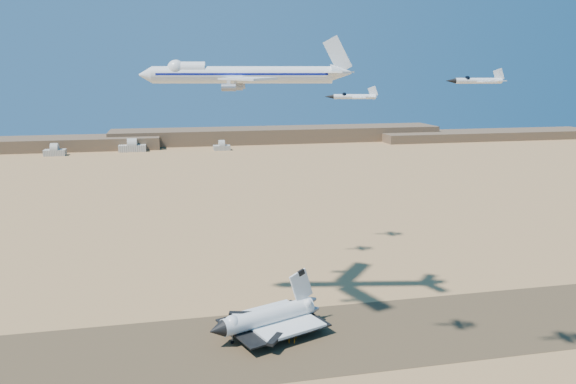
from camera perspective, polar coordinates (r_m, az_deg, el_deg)
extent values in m
plane|color=#A57949|center=(192.17, -4.74, -15.35)|extent=(1200.00, 1200.00, 0.00)
cube|color=brown|center=(192.15, -4.74, -15.34)|extent=(600.00, 50.00, 0.06)
cube|color=brown|center=(727.51, -0.95, 5.85)|extent=(420.00, 60.00, 18.00)
cube|color=brown|center=(803.42, 19.58, 5.49)|extent=(300.00, 60.00, 11.00)
cube|color=beige|center=(655.85, -22.59, 3.72)|extent=(22.00, 14.00, 6.50)
cube|color=beige|center=(660.91, -15.52, 4.31)|extent=(30.00, 15.00, 7.50)
cube|color=beige|center=(652.82, -6.75, 4.49)|extent=(19.00, 12.50, 5.50)
cylinder|color=silver|center=(197.24, -2.07, -12.50)|extent=(33.82, 17.58, 5.94)
cone|color=black|center=(189.05, -7.24, -13.74)|extent=(6.46, 6.96, 5.64)
sphere|color=silver|center=(190.86, -5.72, -13.15)|extent=(5.51, 5.51, 5.51)
cube|color=silver|center=(200.26, -1.00, -12.86)|extent=(30.83, 32.06, 0.95)
cube|color=black|center=(199.46, -1.53, -13.13)|extent=(38.75, 35.06, 0.53)
cube|color=silver|center=(200.82, 1.33, -9.47)|extent=(9.45, 4.18, 12.21)
cylinder|color=gray|center=(193.28, -5.69, -14.63)|extent=(0.38, 0.38, 3.39)
cylinder|color=black|center=(193.78, -5.68, -14.93)|extent=(1.26, 0.86, 1.17)
cylinder|color=gray|center=(198.22, 0.37, -13.85)|extent=(0.38, 0.38, 3.39)
cylinder|color=black|center=(198.71, 0.37, -14.14)|extent=(1.26, 0.86, 1.17)
cylinder|color=gray|center=(206.30, -1.29, -12.77)|extent=(0.38, 0.38, 3.39)
cylinder|color=black|center=(206.77, -1.28, -13.05)|extent=(1.26, 0.86, 1.17)
cylinder|color=white|center=(198.38, -4.64, 11.78)|extent=(61.95, 17.06, 5.83)
cone|color=white|center=(202.79, -14.26, 11.46)|extent=(5.54, 6.56, 5.83)
sphere|color=white|center=(200.82, -11.30, 12.19)|extent=(6.01, 6.01, 6.01)
cube|color=white|center=(183.74, -4.29, 11.42)|extent=(16.01, 28.52, 0.64)
cube|color=white|center=(212.86, -3.93, 11.51)|extent=(23.44, 26.48, 0.64)
cube|color=white|center=(193.54, 5.22, 12.03)|extent=(8.06, 11.11, 0.46)
cube|color=white|center=(205.31, 4.82, 12.04)|extent=(10.32, 10.87, 0.46)
cube|color=white|center=(199.51, 5.05, 13.73)|extent=(10.32, 2.53, 13.02)
cylinder|color=gray|center=(190.36, -5.31, 10.60)|extent=(4.91, 3.16, 2.37)
cylinder|color=gray|center=(182.31, -6.05, 10.52)|extent=(4.91, 3.16, 2.37)
cylinder|color=gray|center=(206.71, -5.02, 10.72)|extent=(4.91, 3.16, 2.37)
cylinder|color=gray|center=(215.00, -5.39, 10.77)|extent=(4.91, 3.16, 2.37)
imported|color=orange|center=(192.48, 0.65, -14.92)|extent=(0.60, 0.76, 1.85)
imported|color=orange|center=(192.80, 0.11, -14.90)|extent=(0.92, 0.91, 1.69)
imported|color=orange|center=(195.29, 0.81, -14.55)|extent=(1.03, 0.84, 1.56)
cylinder|color=white|center=(161.59, 6.78, 9.60)|extent=(11.78, 4.05, 1.37)
cone|color=black|center=(161.06, 4.24, 9.64)|extent=(2.78, 1.83, 1.28)
sphere|color=black|center=(161.31, 5.73, 9.79)|extent=(1.37, 1.37, 1.37)
cube|color=white|center=(161.70, 7.13, 9.52)|extent=(5.15, 8.43, 0.25)
cube|color=white|center=(162.14, 8.53, 9.56)|extent=(3.23, 5.27, 0.20)
cube|color=white|center=(162.11, 8.62, 10.04)|extent=(2.95, 0.92, 3.32)
cylinder|color=white|center=(157.11, 18.79, 10.65)|extent=(12.76, 2.36, 1.48)
cone|color=black|center=(153.85, 16.22, 10.79)|extent=(2.84, 1.56, 1.37)
sphere|color=black|center=(155.71, 17.75, 10.91)|extent=(1.48, 1.48, 1.48)
cube|color=white|center=(157.59, 19.14, 10.55)|extent=(4.28, 8.70, 0.26)
cube|color=white|center=(159.56, 20.52, 10.54)|extent=(2.69, 5.44, 0.21)
cube|color=white|center=(159.64, 20.63, 11.07)|extent=(3.21, 0.49, 3.58)
cylinder|color=white|center=(247.02, -1.85, 11.94)|extent=(11.37, 2.05, 1.32)
cone|color=black|center=(246.32, -3.46, 11.92)|extent=(2.53, 1.38, 1.23)
sphere|color=black|center=(246.70, -2.52, 12.04)|extent=(1.32, 1.32, 1.32)
cube|color=white|center=(247.13, -1.63, 11.89)|extent=(3.78, 7.74, 0.24)
cube|color=white|center=(247.61, -0.75, 11.94)|extent=(2.37, 4.84, 0.19)
cube|color=white|center=(247.63, -0.70, 12.25)|extent=(2.86, 0.42, 3.19)
cylinder|color=white|center=(273.75, 2.59, 11.95)|extent=(12.51, 4.14, 1.46)
cone|color=black|center=(273.57, 0.99, 11.96)|extent=(2.94, 1.91, 1.35)
sphere|color=black|center=(273.65, 1.92, 12.07)|extent=(1.46, 1.46, 1.46)
cube|color=white|center=(273.79, 2.81, 11.91)|extent=(5.37, 8.92, 0.26)
cube|color=white|center=(274.00, 3.70, 11.94)|extent=(3.37, 5.58, 0.21)
cube|color=white|center=(274.01, 3.75, 12.24)|extent=(3.13, 0.94, 3.52)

